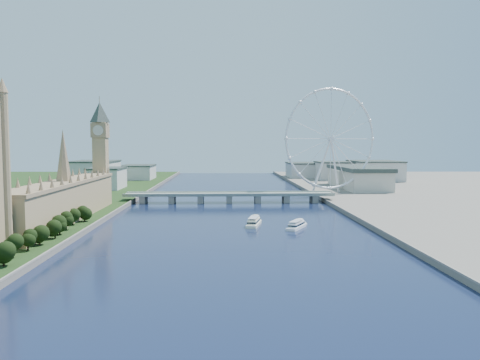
{
  "coord_description": "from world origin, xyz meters",
  "views": [
    {
      "loc": [
        -5.53,
        -191.09,
        61.35
      ],
      "look_at": [
        8.32,
        210.0,
        30.73
      ],
      "focal_mm": 35.0,
      "sensor_mm": 36.0,
      "label": 1
    }
  ],
  "objects": [
    {
      "name": "ground",
      "position": [
        0.0,
        0.0,
        0.0
      ],
      "size": [
        2000.0,
        2000.0,
        0.0
      ],
      "primitive_type": "plane",
      "color": "#182544",
      "rests_on": "ground"
    },
    {
      "name": "parliament_range",
      "position": [
        -128.0,
        170.0,
        18.48
      ],
      "size": [
        24.0,
        200.0,
        70.0
      ],
      "color": "tan",
      "rests_on": "ground"
    },
    {
      "name": "county_hall",
      "position": [
        175.0,
        430.0,
        0.0
      ],
      "size": [
        54.0,
        144.0,
        35.0
      ],
      "primitive_type": null,
      "color": "beige",
      "rests_on": "ground"
    },
    {
      "name": "tour_boat_near",
      "position": [
        16.98,
        158.4,
        0.0
      ],
      "size": [
        14.82,
        32.72,
        7.03
      ],
      "primitive_type": null,
      "rotation": [
        0.0,
        0.0,
        -0.22
      ],
      "color": "#F1EDCD",
      "rests_on": "ground"
    },
    {
      "name": "city_skyline",
      "position": [
        39.22,
        560.08,
        16.96
      ],
      "size": [
        505.0,
        280.0,
        32.0
      ],
      "color": "beige",
      "rests_on": "ground"
    },
    {
      "name": "london_eye",
      "position": [
        119.98,
        355.08,
        67.52
      ],
      "size": [
        113.6,
        39.12,
        124.3
      ],
      "color": "silver",
      "rests_on": "ground"
    },
    {
      "name": "tour_boat_far",
      "position": [
        47.3,
        144.68,
        0.0
      ],
      "size": [
        20.08,
        29.13,
        6.41
      ],
      "primitive_type": null,
      "rotation": [
        0.0,
        0.0,
        -0.48
      ],
      "color": "white",
      "rests_on": "ground"
    },
    {
      "name": "westminster_bridge",
      "position": [
        0.0,
        300.0,
        6.63
      ],
      "size": [
        220.0,
        22.0,
        9.5
      ],
      "color": "gray",
      "rests_on": "ground"
    },
    {
      "name": "big_ben",
      "position": [
        -128.0,
        278.0,
        66.57
      ],
      "size": [
        20.02,
        20.02,
        110.0
      ],
      "color": "tan",
      "rests_on": "ground"
    },
    {
      "name": "tree_row",
      "position": [
        -113.0,
        66.0,
        9.02
      ],
      "size": [
        8.54,
        200.54,
        20.58
      ],
      "color": "black",
      "rests_on": "ground"
    }
  ]
}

